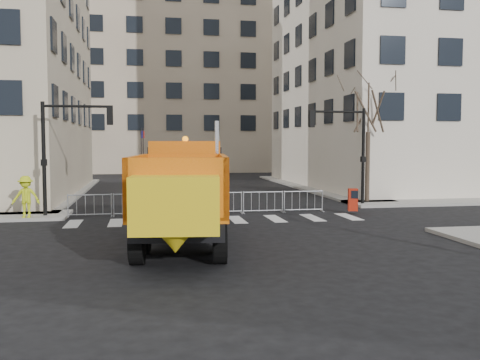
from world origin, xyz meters
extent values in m
plane|color=black|center=(0.00, 0.00, 0.00)|extent=(120.00, 120.00, 0.00)
cube|color=gray|center=(0.00, 8.50, 0.07)|extent=(64.00, 5.00, 0.15)
cube|color=tan|center=(0.00, 52.00, 12.00)|extent=(30.00, 18.00, 24.00)
cylinder|color=black|center=(-8.00, 7.50, 2.70)|extent=(0.18, 0.18, 5.40)
cylinder|color=black|center=(8.50, 9.50, 2.70)|extent=(0.18, 0.18, 5.40)
cube|color=black|center=(-2.15, -0.10, 1.08)|extent=(3.54, 8.41, 0.51)
cylinder|color=black|center=(-2.98, 2.97, 0.62)|extent=(0.54, 1.28, 1.25)
cylinder|color=black|center=(-0.62, 2.69, 0.62)|extent=(0.54, 1.28, 1.25)
cylinder|color=black|center=(-3.50, -1.42, 0.62)|extent=(0.54, 1.28, 1.25)
cylinder|color=black|center=(-1.14, -1.70, 0.62)|extent=(0.54, 1.28, 1.25)
cylinder|color=black|center=(-3.67, -2.89, 0.62)|extent=(0.54, 1.28, 1.25)
cylinder|color=black|center=(-1.31, -3.16, 0.62)|extent=(0.54, 1.28, 1.25)
cube|color=#D4610B|center=(-1.72, 3.51, 1.87)|extent=(2.58, 2.08, 1.13)
cube|color=#D4610B|center=(-1.89, 2.04, 2.55)|extent=(2.80, 2.11, 2.04)
cylinder|color=silver|center=(-0.81, 1.06, 2.95)|extent=(0.16, 0.16, 2.72)
cube|color=#D4610B|center=(-2.33, -1.67, 2.27)|extent=(3.40, 5.29, 1.87)
cube|color=yellow|center=(-2.69, -4.71, 1.93)|extent=(2.38, 1.39, 1.47)
cube|color=brown|center=(-1.50, 5.42, 0.74)|extent=(3.68, 1.07, 1.27)
imported|color=black|center=(-0.06, 5.20, 0.92)|extent=(0.69, 0.47, 1.84)
imported|color=black|center=(-2.43, 6.57, 0.86)|extent=(1.05, 0.99, 1.72)
imported|color=black|center=(-1.34, 5.50, 0.84)|extent=(1.02, 0.93, 1.67)
imported|color=#CEE21A|center=(-8.69, 6.80, 1.09)|extent=(1.26, 0.78, 1.88)
cube|color=#A81E0C|center=(6.70, 6.50, 0.70)|extent=(0.53, 0.50, 1.10)
camera|label=1|loc=(-3.46, -18.37, 3.51)|focal=40.00mm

